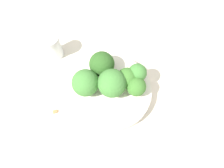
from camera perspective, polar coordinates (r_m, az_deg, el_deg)
The scene contains 11 objects.
ground_plane at distance 0.48m, azimuth 0.00°, elevation -2.85°, with size 3.00×3.00×0.00m, color beige.
bowl at distance 0.47m, azimuth 0.00°, elevation -2.21°, with size 0.16×0.16×0.03m, color silver.
broccoli_floret_0 at distance 0.42m, azimuth 6.35°, elevation -0.77°, with size 0.04×0.04×0.05m.
broccoli_floret_1 at distance 0.42m, azimuth 0.03°, elevation 0.72°, with size 0.06×0.06×0.06m.
broccoli_floret_2 at distance 0.44m, azimuth -2.93°, elevation 5.07°, with size 0.05×0.05×0.06m.
broccoli_floret_3 at distance 0.43m, azimuth 6.55°, elevation 2.87°, with size 0.04×0.04×0.05m.
broccoli_floret_4 at distance 0.43m, azimuth 3.84°, elevation 1.73°, with size 0.04×0.04×0.05m.
broccoli_floret_5 at distance 0.43m, azimuth -6.94°, elevation 0.27°, with size 0.05×0.05×0.06m.
pepper_shaker at distance 0.51m, azimuth -15.06°, elevation 9.47°, with size 0.04×0.04×0.07m.
almond_crumb_0 at distance 0.48m, azimuth -14.68°, elevation -6.92°, with size 0.01×0.01×0.01m, color olive.
almond_crumb_1 at distance 0.50m, azimuth -9.78°, elevation 1.71°, with size 0.01×0.01×0.01m, color #AD7F4C.
Camera 1 is at (0.07, 0.14, 0.45)m, focal length 35.00 mm.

